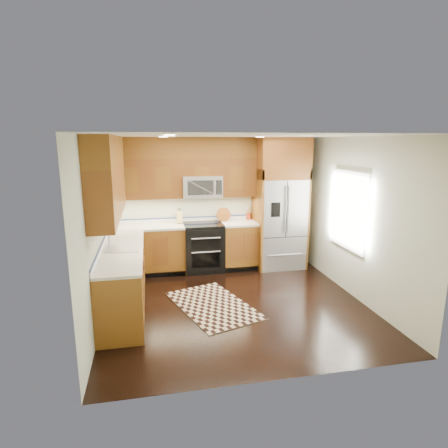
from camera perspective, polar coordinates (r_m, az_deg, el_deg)
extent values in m
plane|color=black|center=(6.09, 1.65, -11.98)|extent=(4.00, 4.00, 0.00)
cube|color=beige|center=(7.60, -1.71, 3.25)|extent=(4.00, 0.02, 2.60)
cube|color=beige|center=(5.58, -18.71, -0.83)|extent=(0.02, 4.00, 2.60)
cube|color=beige|center=(6.42, 19.39, 0.82)|extent=(0.02, 4.00, 2.60)
cube|color=white|center=(6.56, 18.42, 2.02)|extent=(0.04, 1.10, 1.30)
cube|color=white|center=(6.56, 18.35, 2.02)|extent=(0.02, 0.95, 1.15)
cube|color=brown|center=(7.39, -11.39, -4.03)|extent=(1.37, 0.60, 0.90)
cube|color=brown|center=(7.59, 2.37, -3.33)|extent=(0.72, 0.60, 0.90)
cube|color=brown|center=(5.98, -15.03, -8.22)|extent=(0.60, 2.40, 0.90)
cube|color=silver|center=(7.30, -5.74, -0.22)|extent=(2.85, 0.62, 0.04)
cube|color=silver|center=(5.83, -15.29, -3.89)|extent=(0.62, 2.40, 0.04)
cube|color=brown|center=(7.29, -6.00, 6.96)|extent=(2.85, 0.33, 0.75)
cube|color=brown|center=(5.66, -17.18, 4.88)|extent=(0.33, 2.40, 0.75)
cube|color=brown|center=(7.26, -6.10, 11.48)|extent=(2.85, 0.33, 0.40)
cube|color=brown|center=(5.62, -17.57, 10.70)|extent=(0.33, 2.40, 0.40)
cube|color=black|center=(7.43, -3.13, -3.63)|extent=(0.76, 0.64, 0.92)
cube|color=black|center=(7.31, -3.18, -0.05)|extent=(0.76, 0.60, 0.02)
cube|color=black|center=(7.08, -2.78, -3.08)|extent=(0.55, 0.01, 0.18)
cube|color=black|center=(7.17, -2.75, -5.54)|extent=(0.55, 0.01, 0.28)
cylinder|color=#B2B2B7|center=(7.03, -2.76, -2.19)|extent=(0.55, 0.02, 0.02)
cylinder|color=#B2B2B7|center=(7.10, -2.73, -4.30)|extent=(0.55, 0.02, 0.02)
cube|color=#B2B2B7|center=(7.31, -3.40, 5.72)|extent=(0.76, 0.40, 0.42)
cube|color=black|center=(7.11, -3.57, 5.53)|extent=(0.50, 0.01, 0.28)
cube|color=#B2B2B7|center=(7.65, 8.43, 0.14)|extent=(0.90, 0.74, 1.80)
cube|color=black|center=(7.24, 9.52, 2.22)|extent=(0.01, 0.01, 1.08)
cube|color=black|center=(7.16, 7.88, 2.16)|extent=(0.18, 0.01, 0.28)
cube|color=brown|center=(7.48, 5.07, 0.73)|extent=(0.04, 0.74, 2.00)
cube|color=brown|center=(7.80, 11.71, 1.00)|extent=(0.04, 0.74, 2.00)
cube|color=brown|center=(7.48, 8.76, 9.91)|extent=(0.98, 0.74, 0.80)
cube|color=#B2B2B7|center=(5.82, -15.31, -3.61)|extent=(0.50, 0.42, 0.02)
cylinder|color=#B2B2B7|center=(6.02, -17.15, -1.92)|extent=(0.02, 0.02, 0.28)
torus|color=#B2B2B7|center=(5.91, -17.31, -0.79)|extent=(0.18, 0.02, 0.18)
cube|color=black|center=(6.01, -1.74, -12.25)|extent=(1.43, 1.84, 0.01)
cube|color=tan|center=(7.43, -6.77, 1.05)|extent=(0.12, 0.16, 0.23)
cylinder|color=#9F2E13|center=(7.74, 3.79, 1.22)|extent=(0.10, 0.10, 0.14)
cylinder|color=brown|center=(7.54, -0.05, 0.47)|extent=(0.35, 0.35, 0.02)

